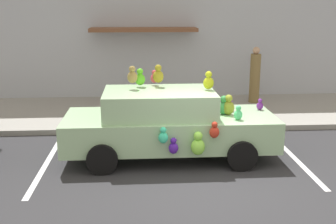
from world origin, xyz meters
name	(u,v)px	position (x,y,z in m)	size (l,w,h in m)	color
ground_plane	(204,177)	(0.00, 0.00, 0.00)	(60.00, 60.00, 0.00)	#2D2D30
sidewalk	(180,111)	(0.00, 5.00, 0.07)	(24.00, 4.00, 0.15)	gray
storefront_building	(174,10)	(-0.01, 7.14, 3.19)	(24.00, 1.25, 6.40)	#B2B7C1
parking_stripe_front	(293,157)	(2.22, 1.00, 0.00)	(0.12, 3.60, 0.01)	silver
parking_stripe_rear	(47,163)	(-3.32, 1.00, 0.00)	(0.12, 3.60, 0.01)	silver
plush_covered_car	(168,123)	(-0.65, 1.21, 0.80)	(4.67, 2.11, 2.07)	#9EC493
teddy_bear_on_sidewalk	(109,108)	(-2.16, 3.88, 0.49)	(0.39, 0.32, 0.74)	beige
pedestrian_near_shopfront	(255,77)	(2.60, 5.82, 1.03)	(0.34, 0.34, 1.87)	olive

